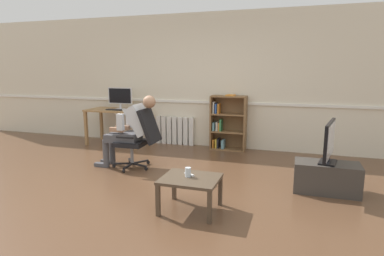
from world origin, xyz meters
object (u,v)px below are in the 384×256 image
Objects in this scene: keyboard at (115,110)px; drinking_glass at (188,172)px; computer_desk at (117,114)px; computer_mouse at (125,110)px; bookshelf at (226,124)px; imac_monitor at (120,97)px; coffee_table at (190,182)px; person_seated at (130,129)px; tv_stand at (326,177)px; spare_remote at (189,174)px; radiator at (175,131)px; office_chair at (140,136)px; tv_screen at (329,142)px.

drinking_glass is at bearing -45.52° from keyboard.
computer_desk is 0.31m from computer_mouse.
keyboard is at bearing -169.12° from bookshelf.
imac_monitor reaches higher than coffee_table.
keyboard is at bearing 134.66° from coffee_table.
keyboard is at bearing -74.01° from computer_desk.
person_seated is at bearing -126.04° from bookshelf.
tv_stand is at bearing -46.95° from bookshelf.
computer_desk is 11.45× the size of drinking_glass.
bookshelf reaches higher than tv_stand.
spare_remote is at bearing -44.88° from keyboard.
computer_desk is 1.27m from radiator.
spare_remote is at bearing -46.02° from computer_desk.
office_chair is (-1.06, -1.67, 0.01)m from bookshelf.
keyboard is 0.45× the size of tv_stand.
computer_desk is 2.32m from bookshelf.
tv_screen is (2.95, -0.18, 0.03)m from person_seated.
keyboard is at bearing -138.11° from office_chair.
computer_desk is at bearing -123.37° from imac_monitor.
tv_screen is 1.89m from drinking_glass.
tv_stand is 1.86m from spare_remote.
office_chair is 0.83× the size of person_seated.
imac_monitor is at bearing 87.15° from keyboard.
spare_remote is at bearing -86.48° from bookshelf.
tv_screen is (4.03, -1.56, 0.03)m from computer_desk.
radiator is at bearing 18.56° from computer_desk.
tv_screen is 1.87m from spare_remote.
office_chair reaches higher than computer_desk.
tv_stand is at bearing -20.93° from computer_mouse.
office_chair is 1.76m from drinking_glass.
person_seated reaches higher than office_chair.
person_seated is 1.84m from spare_remote.
tv_screen is 5.11× the size of spare_remote.
bookshelf is at bearing 10.88° from keyboard.
tv_screen reaches higher than keyboard.
person_seated is 1.85× the size of coffee_table.
person_seated reaches higher than keyboard.
spare_remote is at bearing 44.02° from office_chair.
tv_stand is (1.73, -1.85, -0.32)m from bookshelf.
coffee_table is 0.11m from drinking_glass.
imac_monitor is at bearing 157.61° from tv_stand.
computer_mouse is at bearing -150.49° from radiator.
person_seated reaches higher than tv_screen.
drinking_glass is (2.48, -2.62, -0.20)m from computer_desk.
radiator is at bearing -120.66° from spare_remote.
person_seated is 1.88m from drinking_glass.
radiator is 1.04× the size of tv_stand.
radiator is 1.31× the size of coffee_table.
bookshelf is 1.12× the size of office_chair.
person_seated is (-1.22, -1.68, 0.12)m from bookshelf.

